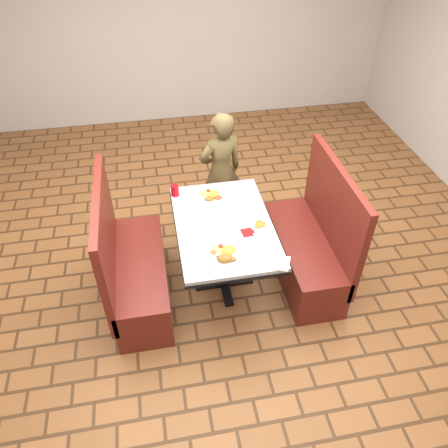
{
  "coord_description": "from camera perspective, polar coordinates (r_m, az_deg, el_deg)",
  "views": [
    {
      "loc": [
        -0.51,
        -2.73,
        3.12
      ],
      "look_at": [
        0.0,
        0.0,
        0.75
      ],
      "focal_mm": 35.0,
      "sensor_mm": 36.0,
      "label": 1
    }
  ],
  "objects": [
    {
      "name": "room",
      "position": [
        3.03,
        0.0,
        16.97
      ],
      "size": [
        7.0,
        7.04,
        2.82
      ],
      "color": "brown",
      "rests_on": "ground"
    },
    {
      "name": "dining_table",
      "position": [
        3.72,
        0.0,
        -1.13
      ],
      "size": [
        0.81,
        1.21,
        0.75
      ],
      "color": "#A7A9AC",
      "rests_on": "ground"
    },
    {
      "name": "booth_bench_left",
      "position": [
        3.92,
        -11.63,
        -6.1
      ],
      "size": [
        0.47,
        1.2,
        1.17
      ],
      "color": "maroon",
      "rests_on": "ground"
    },
    {
      "name": "booth_bench_right",
      "position": [
        4.12,
        11.0,
        -3.13
      ],
      "size": [
        0.47,
        1.2,
        1.17
      ],
      "color": "maroon",
      "rests_on": "ground"
    },
    {
      "name": "diner_person",
      "position": [
        4.48,
        -0.43,
        6.89
      ],
      "size": [
        0.54,
        0.43,
        1.29
      ],
      "primitive_type": "imported",
      "rotation": [
        0.0,
        0.0,
        3.42
      ],
      "color": "brown",
      "rests_on": "ground"
    },
    {
      "name": "near_dinner_plate",
      "position": [
        3.35,
        0.06,
        -3.82
      ],
      "size": [
        0.29,
        0.29,
        0.09
      ],
      "rotation": [
        0.0,
        0.0,
        -0.17
      ],
      "color": "white",
      "rests_on": "dining_table"
    },
    {
      "name": "far_dinner_plate",
      "position": [
        3.93,
        -1.65,
        3.8
      ],
      "size": [
        0.26,
        0.26,
        0.07
      ],
      "rotation": [
        0.0,
        0.0,
        0.43
      ],
      "color": "white",
      "rests_on": "dining_table"
    },
    {
      "name": "plantain_plate",
      "position": [
        3.64,
        4.67,
        -0.11
      ],
      "size": [
        0.16,
        0.16,
        0.02
      ],
      "rotation": [
        0.0,
        0.0,
        0.37
      ],
      "color": "white",
      "rests_on": "dining_table"
    },
    {
      "name": "maroon_napkin",
      "position": [
        3.58,
        3.14,
        -1.1
      ],
      "size": [
        0.11,
        0.11,
        0.0
      ],
      "primitive_type": "cube",
      "rotation": [
        0.0,
        0.0,
        0.1
      ],
      "color": "maroon",
      "rests_on": "dining_table"
    },
    {
      "name": "spoon_utensil",
      "position": [
        3.53,
        4.62,
        -1.83
      ],
      "size": [
        0.08,
        0.12,
        0.0
      ],
      "primitive_type": "cube",
      "rotation": [
        0.0,
        0.0,
        0.56
      ],
      "color": "#BBBBBF",
      "rests_on": "dining_table"
    },
    {
      "name": "red_tumbler",
      "position": [
        3.96,
        -6.43,
        4.39
      ],
      "size": [
        0.07,
        0.07,
        0.11
      ],
      "primitive_type": "cylinder",
      "color": "#B90C13",
      "rests_on": "dining_table"
    },
    {
      "name": "paper_napkin",
      "position": [
        3.34,
        6.77,
        -4.96
      ],
      "size": [
        0.25,
        0.23,
        0.01
      ],
      "primitive_type": "cube",
      "rotation": [
        0.0,
        0.0,
        -0.43
      ],
      "color": "white",
      "rests_on": "dining_table"
    },
    {
      "name": "knife_utensil",
      "position": [
        3.4,
        0.23,
        -3.57
      ],
      "size": [
        0.07,
        0.15,
        0.0
      ],
      "primitive_type": "cube",
      "rotation": [
        0.0,
        0.0,
        0.41
      ],
      "color": "silver",
      "rests_on": "dining_table"
    },
    {
      "name": "fork_utensil",
      "position": [
        3.38,
        -0.92,
        -3.88
      ],
      "size": [
        0.05,
        0.14,
        0.0
      ],
      "primitive_type": "cube",
      "rotation": [
        0.0,
        0.0,
        -0.28
      ],
      "color": "silver",
      "rests_on": "dining_table"
    },
    {
      "name": "lettuce_shreds",
      "position": [
        3.7,
        0.44,
        0.68
      ],
      "size": [
        0.28,
        0.32,
        0.0
      ],
      "primitive_type": null,
      "color": "#97BD4B",
      "rests_on": "dining_table"
    }
  ]
}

